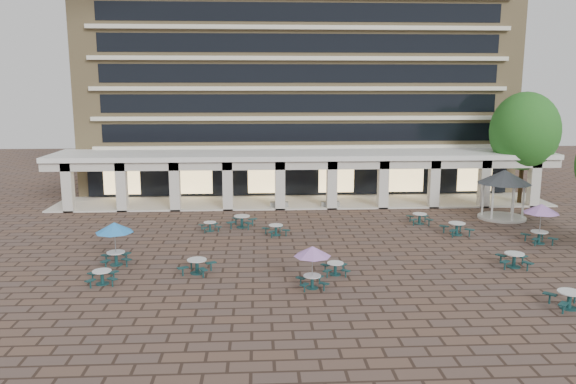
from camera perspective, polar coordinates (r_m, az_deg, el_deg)
The scene contains 20 objects.
ground at distance 34.02m, azimuth 3.58°, elevation -6.20°, with size 120.00×120.00×0.00m, color brown.
apartment_building at distance 58.00m, azimuth 0.78°, elevation 13.36°, with size 40.00×15.50×25.20m.
retail_arcade at distance 47.78m, azimuth 1.60°, elevation 2.40°, with size 42.00×6.60×4.40m.
picnic_table_0 at distance 30.18m, azimuth -18.36°, elevation -8.10°, with size 1.79×1.79×0.71m.
picnic_table_1 at distance 30.63m, azimuth -9.23°, elevation -7.33°, with size 2.06×2.06×0.78m.
picnic_table_2 at distance 30.17m, azimuth 4.83°, elevation -7.65°, with size 1.50×1.50×0.66m.
picnic_table_3 at distance 28.62m, azimuth 26.68°, elevation -9.63°, with size 1.83×1.83×0.81m.
picnic_table_4 at distance 32.64m, azimuth -17.22°, elevation -3.63°, with size 2.11×2.11×2.43m.
picnic_table_6 at distance 27.71m, azimuth 2.50°, elevation -6.20°, with size 1.85×1.85×2.14m.
picnic_table_7 at distance 33.67m, azimuth 21.99°, elevation -6.31°, with size 2.06×2.06×0.80m.
picnic_table_8 at distance 37.83m, azimuth -1.24°, elevation -3.77°, with size 1.93×1.93×0.72m.
picnic_table_9 at distance 39.26m, azimuth -7.93°, elevation -3.41°, with size 1.71×1.71×0.65m.
picnic_table_10 at distance 42.04m, azimuth 13.22°, elevation -2.55°, with size 1.76×1.76×0.76m.
picnic_table_11 at distance 38.89m, azimuth 24.34°, elevation -1.69°, with size 2.22×2.22×2.56m.
picnic_table_12 at distance 39.99m, azimuth -4.71°, elevation -2.89°, with size 2.20×2.20×0.85m.
picnic_table_13 at distance 39.56m, azimuth 16.77°, elevation -3.48°, with size 2.08×2.08×0.84m.
gazebo at distance 45.13m, azimuth 21.10°, elevation 0.91°, with size 3.96×3.96×3.68m.
tree_east_c at distance 51.08m, azimuth 22.90°, elevation 5.71°, with size 5.68×5.68×9.47m.
planter_left at distance 46.21m, azimuth -0.91°, elevation -0.93°, with size 1.50×0.67×1.34m.
planter_right at distance 46.55m, azimuth 4.31°, elevation -0.90°, with size 1.50×0.64×1.32m.
Camera 1 is at (-3.82, -32.34, 9.84)m, focal length 35.00 mm.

